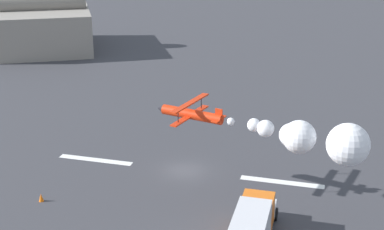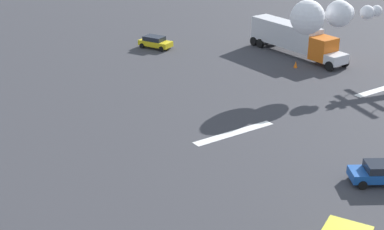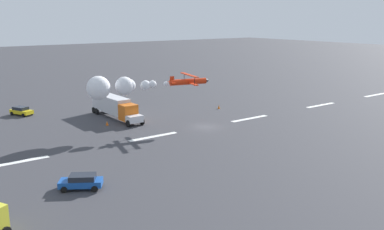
{
  "view_description": "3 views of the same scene",
  "coord_description": "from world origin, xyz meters",
  "px_view_note": "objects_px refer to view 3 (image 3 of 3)",
  "views": [
    {
      "loc": [
        14.1,
        -48.87,
        24.43
      ],
      "look_at": [
        1.48,
        -2.68,
        7.0
      ],
      "focal_mm": 52.55,
      "sensor_mm": 36.0,
      "label": 1
    },
    {
      "loc": [
        56.4,
        33.75,
        19.8
      ],
      "look_at": [
        33.38,
        0.0,
        2.67
      ],
      "focal_mm": 52.77,
      "sensor_mm": 36.0,
      "label": 2
    },
    {
      "loc": [
        40.93,
        52.01,
        17.05
      ],
      "look_at": [
        5.2,
        3.43,
        3.27
      ],
      "focal_mm": 40.16,
      "sensor_mm": 36.0,
      "label": 3
    }
  ],
  "objects_px": {
    "traffic_cone_near": "(219,107)",
    "stunt_biplane_red": "(119,86)",
    "semi_truck_orange": "(115,106)",
    "airport_staff_sedan": "(81,181)",
    "traffic_cone_far": "(107,123)",
    "followme_car_yellow": "(21,111)"
  },
  "relations": [
    {
      "from": "semi_truck_orange",
      "to": "airport_staff_sedan",
      "type": "distance_m",
      "value": 31.54
    },
    {
      "from": "followme_car_yellow",
      "to": "airport_staff_sedan",
      "type": "distance_m",
      "value": 38.74
    },
    {
      "from": "stunt_biplane_red",
      "to": "semi_truck_orange",
      "type": "xyz_separation_m",
      "value": [
        -3.4,
        -8.78,
        -4.87
      ]
    },
    {
      "from": "semi_truck_orange",
      "to": "followme_car_yellow",
      "type": "xyz_separation_m",
      "value": [
        12.44,
        -11.91,
        -1.31
      ]
    },
    {
      "from": "stunt_biplane_red",
      "to": "semi_truck_orange",
      "type": "relative_size",
      "value": 1.37
    },
    {
      "from": "semi_truck_orange",
      "to": "followme_car_yellow",
      "type": "distance_m",
      "value": 17.28
    },
    {
      "from": "semi_truck_orange",
      "to": "traffic_cone_near",
      "type": "xyz_separation_m",
      "value": [
        -19.46,
        4.69,
        -1.74
      ]
    },
    {
      "from": "traffic_cone_near",
      "to": "traffic_cone_far",
      "type": "height_order",
      "value": "same"
    },
    {
      "from": "traffic_cone_far",
      "to": "airport_staff_sedan",
      "type": "bearing_deg",
      "value": 59.04
    },
    {
      "from": "traffic_cone_near",
      "to": "stunt_biplane_red",
      "type": "bearing_deg",
      "value": 10.15
    },
    {
      "from": "stunt_biplane_red",
      "to": "traffic_cone_near",
      "type": "height_order",
      "value": "stunt_biplane_red"
    },
    {
      "from": "airport_staff_sedan",
      "to": "traffic_cone_near",
      "type": "height_order",
      "value": "airport_staff_sedan"
    },
    {
      "from": "followme_car_yellow",
      "to": "semi_truck_orange",
      "type": "bearing_deg",
      "value": 136.25
    },
    {
      "from": "stunt_biplane_red",
      "to": "followme_car_yellow",
      "type": "distance_m",
      "value": 23.41
    },
    {
      "from": "airport_staff_sedan",
      "to": "traffic_cone_near",
      "type": "distance_m",
      "value": 42.48
    },
    {
      "from": "traffic_cone_far",
      "to": "followme_car_yellow",
      "type": "bearing_deg",
      "value": -60.31
    },
    {
      "from": "semi_truck_orange",
      "to": "airport_staff_sedan",
      "type": "relative_size",
      "value": 3.06
    },
    {
      "from": "semi_truck_orange",
      "to": "airport_staff_sedan",
      "type": "xyz_separation_m",
      "value": [
        16.94,
        26.57,
        -1.31
      ]
    },
    {
      "from": "stunt_biplane_red",
      "to": "traffic_cone_near",
      "type": "xyz_separation_m",
      "value": [
        -22.87,
        -4.09,
        -6.61
      ]
    },
    {
      "from": "traffic_cone_near",
      "to": "airport_staff_sedan",
      "type": "bearing_deg",
      "value": 31.0
    },
    {
      "from": "airport_staff_sedan",
      "to": "traffic_cone_near",
      "type": "bearing_deg",
      "value": -149.0
    },
    {
      "from": "semi_truck_orange",
      "to": "traffic_cone_far",
      "type": "relative_size",
      "value": 18.7
    }
  ]
}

